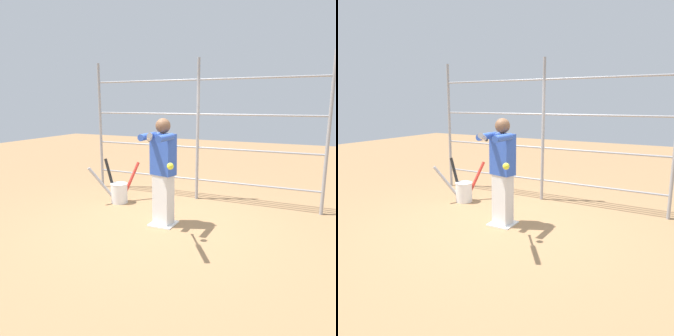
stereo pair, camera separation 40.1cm
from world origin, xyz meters
TOP-DOWN VIEW (x-y plane):
  - ground_plane at (0.00, 0.00)m, footprint 24.00×24.00m
  - home_plate at (0.00, 0.00)m, footprint 0.40×0.40m
  - fence_backstop at (0.00, -1.60)m, footprint 4.77×0.06m
  - batter at (0.00, 0.02)m, footprint 0.43×0.66m
  - baseball_bat_swinging at (-0.26, 0.95)m, footprint 0.49×0.84m
  - softball_in_flight at (-0.37, 0.54)m, footprint 0.10×0.10m
  - bat_bucket at (1.33, -0.70)m, footprint 0.72×0.87m

SIDE VIEW (x-z plane):
  - ground_plane at x=0.00m, z-range 0.00..0.00m
  - home_plate at x=0.00m, z-range 0.00..0.02m
  - bat_bucket at x=1.33m, z-range -0.20..0.68m
  - batter at x=0.00m, z-range 0.07..1.80m
  - softball_in_flight at x=-0.37m, z-range 1.05..1.15m
  - fence_backstop at x=0.00m, z-range 0.00..2.81m
  - baseball_bat_swinging at x=-0.26m, z-range 1.43..1.64m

